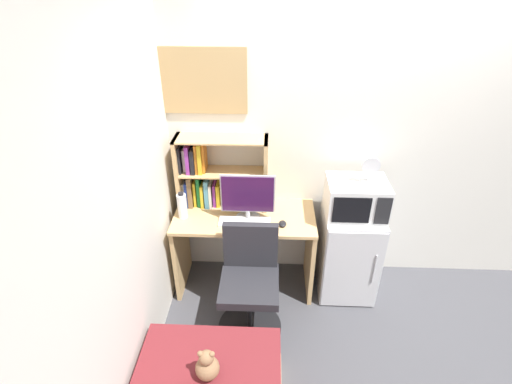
{
  "coord_description": "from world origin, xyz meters",
  "views": [
    {
      "loc": [
        -0.73,
        -3.01,
        2.62
      ],
      "look_at": [
        -0.85,
        -0.31,
        1.03
      ],
      "focal_mm": 27.03,
      "sensor_mm": 36.0,
      "label": 1
    }
  ],
  "objects_px": {
    "microwave": "(356,198)",
    "desk_fan": "(370,169)",
    "monitor": "(248,197)",
    "teddy_bear": "(207,366)",
    "computer_mouse": "(283,224)",
    "keyboard": "(245,222)",
    "water_bottle": "(182,206)",
    "desk_chair": "(250,288)",
    "mini_fridge": "(348,252)",
    "wall_corkboard": "(202,81)",
    "hutch_bookshelf": "(208,173)"
  },
  "relations": [
    {
      "from": "microwave",
      "to": "desk_fan",
      "type": "xyz_separation_m",
      "value": [
        0.07,
        -0.01,
        0.27
      ]
    },
    {
      "from": "monitor",
      "to": "teddy_bear",
      "type": "relative_size",
      "value": 1.96
    },
    {
      "from": "computer_mouse",
      "to": "teddy_bear",
      "type": "height_order",
      "value": "computer_mouse"
    },
    {
      "from": "keyboard",
      "to": "teddy_bear",
      "type": "distance_m",
      "value": 1.18
    },
    {
      "from": "computer_mouse",
      "to": "desk_fan",
      "type": "relative_size",
      "value": 0.4
    },
    {
      "from": "water_bottle",
      "to": "teddy_bear",
      "type": "xyz_separation_m",
      "value": [
        0.37,
        -1.21,
        -0.38
      ]
    },
    {
      "from": "keyboard",
      "to": "desk_chair",
      "type": "relative_size",
      "value": 0.47
    },
    {
      "from": "mini_fridge",
      "to": "microwave",
      "type": "bearing_deg",
      "value": 89.86
    },
    {
      "from": "keyboard",
      "to": "computer_mouse",
      "type": "distance_m",
      "value": 0.31
    },
    {
      "from": "mini_fridge",
      "to": "desk_chair",
      "type": "distance_m",
      "value": 0.97
    },
    {
      "from": "water_bottle",
      "to": "desk_chair",
      "type": "bearing_deg",
      "value": -36.34
    },
    {
      "from": "microwave",
      "to": "wall_corkboard",
      "type": "xyz_separation_m",
      "value": [
        -1.25,
        0.28,
        0.86
      ]
    },
    {
      "from": "monitor",
      "to": "microwave",
      "type": "height_order",
      "value": "monitor"
    },
    {
      "from": "hutch_bookshelf",
      "to": "desk_fan",
      "type": "distance_m",
      "value": 1.33
    },
    {
      "from": "hutch_bookshelf",
      "to": "desk_fan",
      "type": "bearing_deg",
      "value": -8.27
    },
    {
      "from": "keyboard",
      "to": "water_bottle",
      "type": "bearing_deg",
      "value": 172.69
    },
    {
      "from": "microwave",
      "to": "mini_fridge",
      "type": "bearing_deg",
      "value": -90.14
    },
    {
      "from": "monitor",
      "to": "keyboard",
      "type": "distance_m",
      "value": 0.22
    },
    {
      "from": "microwave",
      "to": "teddy_bear",
      "type": "distance_m",
      "value": 1.7
    },
    {
      "from": "monitor",
      "to": "teddy_bear",
      "type": "bearing_deg",
      "value": -98.49
    },
    {
      "from": "desk_chair",
      "to": "teddy_bear",
      "type": "bearing_deg",
      "value": -105.53
    },
    {
      "from": "monitor",
      "to": "wall_corkboard",
      "type": "height_order",
      "value": "wall_corkboard"
    },
    {
      "from": "mini_fridge",
      "to": "desk_chair",
      "type": "xyz_separation_m",
      "value": [
        -0.85,
        -0.46,
        -0.01
      ]
    },
    {
      "from": "desk_fan",
      "to": "microwave",
      "type": "bearing_deg",
      "value": 176.01
    },
    {
      "from": "desk_fan",
      "to": "water_bottle",
      "type": "bearing_deg",
      "value": -178.81
    },
    {
      "from": "computer_mouse",
      "to": "teddy_bear",
      "type": "xyz_separation_m",
      "value": [
        -0.47,
        -1.12,
        -0.28
      ]
    },
    {
      "from": "teddy_bear",
      "to": "computer_mouse",
      "type": "bearing_deg",
      "value": 67.38
    },
    {
      "from": "mini_fridge",
      "to": "desk_chair",
      "type": "height_order",
      "value": "desk_chair"
    },
    {
      "from": "monitor",
      "to": "water_bottle",
      "type": "relative_size",
      "value": 1.86
    },
    {
      "from": "monitor",
      "to": "microwave",
      "type": "relative_size",
      "value": 0.92
    },
    {
      "from": "wall_corkboard",
      "to": "hutch_bookshelf",
      "type": "bearing_deg",
      "value": -81.61
    },
    {
      "from": "keyboard",
      "to": "computer_mouse",
      "type": "xyz_separation_m",
      "value": [
        0.31,
        -0.02,
        0.01
      ]
    },
    {
      "from": "hutch_bookshelf",
      "to": "water_bottle",
      "type": "height_order",
      "value": "hutch_bookshelf"
    },
    {
      "from": "monitor",
      "to": "desk_fan",
      "type": "xyz_separation_m",
      "value": [
        0.96,
        0.04,
        0.26
      ]
    },
    {
      "from": "microwave",
      "to": "desk_chair",
      "type": "bearing_deg",
      "value": -151.09
    },
    {
      "from": "microwave",
      "to": "teddy_bear",
      "type": "bearing_deg",
      "value": -130.5
    },
    {
      "from": "water_bottle",
      "to": "wall_corkboard",
      "type": "distance_m",
      "value": 1.02
    },
    {
      "from": "mini_fridge",
      "to": "desk_fan",
      "type": "relative_size",
      "value": 3.69
    },
    {
      "from": "water_bottle",
      "to": "hutch_bookshelf",
      "type": "bearing_deg",
      "value": 48.3
    },
    {
      "from": "water_bottle",
      "to": "microwave",
      "type": "relative_size",
      "value": 0.5
    },
    {
      "from": "hutch_bookshelf",
      "to": "desk_chair",
      "type": "distance_m",
      "value": 1.02
    },
    {
      "from": "microwave",
      "to": "desk_chair",
      "type": "distance_m",
      "value": 1.12
    },
    {
      "from": "hutch_bookshelf",
      "to": "microwave",
      "type": "relative_size",
      "value": 1.59
    },
    {
      "from": "keyboard",
      "to": "desk_fan",
      "type": "height_order",
      "value": "desk_fan"
    },
    {
      "from": "computer_mouse",
      "to": "hutch_bookshelf",
      "type": "bearing_deg",
      "value": 154.39
    },
    {
      "from": "water_bottle",
      "to": "teddy_bear",
      "type": "distance_m",
      "value": 1.32
    },
    {
      "from": "microwave",
      "to": "teddy_bear",
      "type": "xyz_separation_m",
      "value": [
        -1.06,
        -1.24,
        -0.47
      ]
    },
    {
      "from": "water_bottle",
      "to": "desk_chair",
      "type": "relative_size",
      "value": 0.26
    },
    {
      "from": "hutch_bookshelf",
      "to": "mini_fridge",
      "type": "height_order",
      "value": "hutch_bookshelf"
    },
    {
      "from": "monitor",
      "to": "desk_fan",
      "type": "distance_m",
      "value": 0.99
    }
  ]
}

